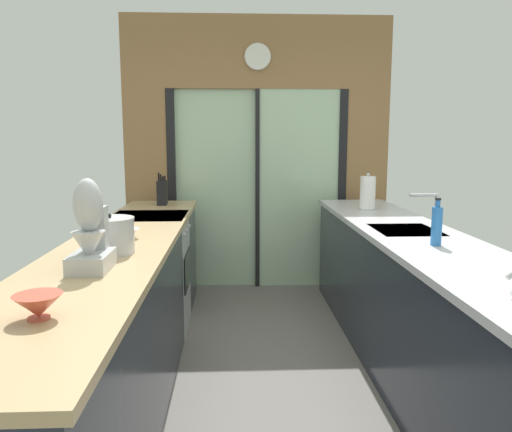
{
  "coord_description": "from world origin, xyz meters",
  "views": [
    {
      "loc": [
        -0.24,
        -2.63,
        1.51
      ],
      "look_at": [
        -0.08,
        0.86,
        0.97
      ],
      "focal_mm": 34.91,
      "sensor_mm": 36.0,
      "label": 1
    }
  ],
  "objects_px": {
    "soap_bottle": "(437,225)",
    "stand_mixer": "(90,235)",
    "stock_pot": "(109,235)",
    "oven_range": "(151,273)",
    "paper_towel_roll": "(368,193)",
    "mixing_bowl_far": "(126,233)",
    "mixing_bowl_near": "(38,306)",
    "knife_block": "(162,193)"
  },
  "relations": [
    {
      "from": "oven_range",
      "to": "stand_mixer",
      "type": "bearing_deg",
      "value": -89.36
    },
    {
      "from": "stand_mixer",
      "to": "paper_towel_roll",
      "type": "bearing_deg",
      "value": 46.79
    },
    {
      "from": "stock_pot",
      "to": "paper_towel_roll",
      "type": "relative_size",
      "value": 0.84
    },
    {
      "from": "oven_range",
      "to": "stand_mixer",
      "type": "xyz_separation_m",
      "value": [
        0.02,
        -1.64,
        0.63
      ]
    },
    {
      "from": "soap_bottle",
      "to": "stand_mixer",
      "type": "bearing_deg",
      "value": -165.82
    },
    {
      "from": "stock_pot",
      "to": "soap_bottle",
      "type": "relative_size",
      "value": 0.97
    },
    {
      "from": "mixing_bowl_near",
      "to": "stand_mixer",
      "type": "distance_m",
      "value": 0.64
    },
    {
      "from": "mixing_bowl_near",
      "to": "paper_towel_roll",
      "type": "xyz_separation_m",
      "value": [
        1.78,
        2.52,
        0.09
      ]
    },
    {
      "from": "oven_range",
      "to": "mixing_bowl_near",
      "type": "bearing_deg",
      "value": -89.54
    },
    {
      "from": "mixing_bowl_near",
      "to": "soap_bottle",
      "type": "distance_m",
      "value": 2.08
    },
    {
      "from": "mixing_bowl_near",
      "to": "stand_mixer",
      "type": "height_order",
      "value": "stand_mixer"
    },
    {
      "from": "oven_range",
      "to": "mixing_bowl_far",
      "type": "height_order",
      "value": "mixing_bowl_far"
    },
    {
      "from": "knife_block",
      "to": "stock_pot",
      "type": "distance_m",
      "value": 1.95
    },
    {
      "from": "stand_mixer",
      "to": "stock_pot",
      "type": "bearing_deg",
      "value": 90.0
    },
    {
      "from": "oven_range",
      "to": "knife_block",
      "type": "height_order",
      "value": "knife_block"
    },
    {
      "from": "oven_range",
      "to": "stock_pot",
      "type": "height_order",
      "value": "stock_pot"
    },
    {
      "from": "mixing_bowl_near",
      "to": "paper_towel_roll",
      "type": "height_order",
      "value": "paper_towel_roll"
    },
    {
      "from": "knife_block",
      "to": "soap_bottle",
      "type": "relative_size",
      "value": 1.09
    },
    {
      "from": "oven_range",
      "to": "paper_towel_roll",
      "type": "relative_size",
      "value": 2.97
    },
    {
      "from": "oven_range",
      "to": "stand_mixer",
      "type": "distance_m",
      "value": 1.76
    },
    {
      "from": "stand_mixer",
      "to": "stock_pot",
      "type": "height_order",
      "value": "stand_mixer"
    },
    {
      "from": "knife_block",
      "to": "soap_bottle",
      "type": "bearing_deg",
      "value": -45.85
    },
    {
      "from": "oven_range",
      "to": "soap_bottle",
      "type": "distance_m",
      "value": 2.24
    },
    {
      "from": "soap_bottle",
      "to": "paper_towel_roll",
      "type": "distance_m",
      "value": 1.45
    },
    {
      "from": "knife_block",
      "to": "soap_bottle",
      "type": "distance_m",
      "value": 2.56
    },
    {
      "from": "soap_bottle",
      "to": "mixing_bowl_near",
      "type": "bearing_deg",
      "value": -148.78
    },
    {
      "from": "knife_block",
      "to": "soap_bottle",
      "type": "xyz_separation_m",
      "value": [
        1.78,
        -1.83,
        0.0
      ]
    },
    {
      "from": "knife_block",
      "to": "stand_mixer",
      "type": "relative_size",
      "value": 0.69
    },
    {
      "from": "knife_block",
      "to": "paper_towel_roll",
      "type": "bearing_deg",
      "value": -12.32
    },
    {
      "from": "oven_range",
      "to": "stand_mixer",
      "type": "height_order",
      "value": "stand_mixer"
    },
    {
      "from": "knife_block",
      "to": "stock_pot",
      "type": "bearing_deg",
      "value": -90.0
    },
    {
      "from": "mixing_bowl_near",
      "to": "mixing_bowl_far",
      "type": "relative_size",
      "value": 0.99
    },
    {
      "from": "paper_towel_roll",
      "to": "stock_pot",
      "type": "bearing_deg",
      "value": -138.79
    },
    {
      "from": "paper_towel_roll",
      "to": "oven_range",
      "type": "bearing_deg",
      "value": -172.08
    },
    {
      "from": "paper_towel_roll",
      "to": "mixing_bowl_far",
      "type": "bearing_deg",
      "value": -146.68
    },
    {
      "from": "mixing_bowl_near",
      "to": "knife_block",
      "type": "bearing_deg",
      "value": 90.0
    },
    {
      "from": "stand_mixer",
      "to": "stock_pot",
      "type": "relative_size",
      "value": 1.62
    },
    {
      "from": "mixing_bowl_far",
      "to": "knife_block",
      "type": "bearing_deg",
      "value": 90.0
    },
    {
      "from": "mixing_bowl_near",
      "to": "knife_block",
      "type": "xyz_separation_m",
      "value": [
        -0.0,
        2.91,
        0.07
      ]
    },
    {
      "from": "mixing_bowl_near",
      "to": "stock_pot",
      "type": "bearing_deg",
      "value": 90.0
    },
    {
      "from": "mixing_bowl_far",
      "to": "stand_mixer",
      "type": "xyz_separation_m",
      "value": [
        0.0,
        -0.72,
        0.13
      ]
    },
    {
      "from": "mixing_bowl_far",
      "to": "soap_bottle",
      "type": "relative_size",
      "value": 0.6
    }
  ]
}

